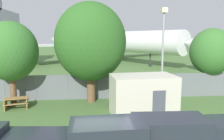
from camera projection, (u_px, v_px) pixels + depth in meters
perimeter_fence at (98, 87)px, 18.41m from camera, size 56.07×0.07×2.10m
airplane at (106, 41)px, 48.46m from camera, size 34.82×41.55×12.47m
portable_cabin at (143, 95)px, 14.54m from camera, size 4.37×2.90×2.70m
picnic_bench_near_cabin at (16, 102)px, 16.10m from camera, size 1.95×1.76×0.76m
tree_near_hangar at (211, 52)px, 19.31m from camera, size 3.73×3.73×5.97m
tree_left_of_cabin at (10, 51)px, 16.32m from camera, size 4.06×4.06×6.38m
tree_behind_benches at (90, 42)px, 17.03m from camera, size 5.58×5.58×7.90m
car_grey_suv_near_right at (169, 140)px, 8.90m from camera, size 4.20×1.91×1.98m
light_mast at (163, 46)px, 16.55m from camera, size 0.44×0.44×7.34m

